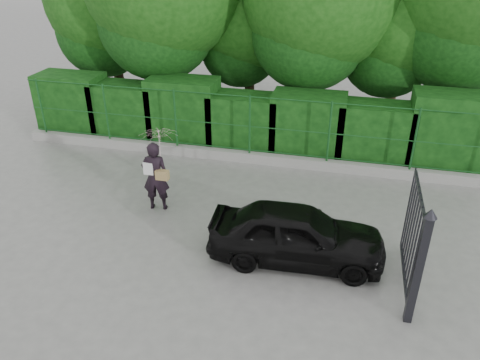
# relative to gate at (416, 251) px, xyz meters

# --- Properties ---
(ground) EXTENTS (80.00, 80.00, 0.00)m
(ground) POSITION_rel_gate_xyz_m (-4.60, 0.72, -1.19)
(ground) COLOR gray
(kerb) EXTENTS (14.00, 0.25, 0.30)m
(kerb) POSITION_rel_gate_xyz_m (-4.60, 5.22, -1.04)
(kerb) COLOR #9E9E99
(kerb) RESTS_ON ground
(fence) EXTENTS (14.13, 0.06, 1.80)m
(fence) POSITION_rel_gate_xyz_m (-4.38, 5.22, 0.01)
(fence) COLOR #154C1C
(fence) RESTS_ON kerb
(hedge) EXTENTS (14.20, 1.20, 2.26)m
(hedge) POSITION_rel_gate_xyz_m (-4.53, 6.22, -0.20)
(hedge) COLOR black
(hedge) RESTS_ON ground
(gate) EXTENTS (0.22, 2.33, 2.36)m
(gate) POSITION_rel_gate_xyz_m (0.00, 0.00, 0.00)
(gate) COLOR black
(gate) RESTS_ON ground
(woman) EXTENTS (0.97, 0.95, 2.12)m
(woman) POSITION_rel_gate_xyz_m (-5.77, 2.12, 0.18)
(woman) COLOR black
(woman) RESTS_ON ground
(car) EXTENTS (3.74, 1.67, 1.25)m
(car) POSITION_rel_gate_xyz_m (-2.21, 0.85, -0.56)
(car) COLOR black
(car) RESTS_ON ground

